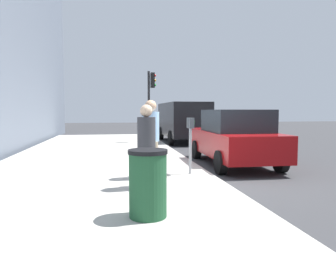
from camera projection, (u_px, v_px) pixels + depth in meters
ground_plane at (214, 181)px, 7.73m from camera, size 80.00×80.00×0.00m
sidewalk_slab at (90, 182)px, 7.22m from camera, size 28.00×6.00×0.15m
parking_meter at (190, 134)px, 7.78m from camera, size 0.36×0.12×1.41m
pedestrian_at_meter at (151, 132)px, 7.33m from camera, size 0.52×0.40×1.83m
pedestrian_bystander at (146, 140)px, 6.35m from camera, size 0.48×0.37×1.71m
parked_sedan_near at (234, 137)px, 9.93m from camera, size 4.46×2.08×1.77m
parked_van_far at (182, 120)px, 17.41m from camera, size 5.21×2.13×2.18m
traffic_signal at (151, 94)px, 15.92m from camera, size 0.24×0.44×3.60m
trash_bin at (148, 183)px, 4.62m from camera, size 0.59×0.59×1.01m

